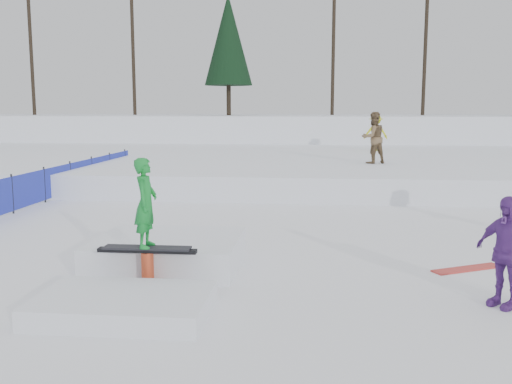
# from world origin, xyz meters

# --- Properties ---
(ground) EXTENTS (120.00, 120.00, 0.00)m
(ground) POSITION_xyz_m (0.00, 0.00, 0.00)
(ground) COLOR white
(snow_berm) EXTENTS (60.00, 14.00, 2.40)m
(snow_berm) POSITION_xyz_m (0.00, 30.00, 1.20)
(snow_berm) COLOR white
(snow_berm) RESTS_ON ground
(snow_midrise) EXTENTS (50.00, 18.00, 0.80)m
(snow_midrise) POSITION_xyz_m (0.00, 16.00, 0.40)
(snow_midrise) COLOR white
(snow_midrise) RESTS_ON ground
(safety_fence) EXTENTS (0.05, 16.00, 1.10)m
(safety_fence) POSITION_xyz_m (-6.50, 6.60, 0.55)
(safety_fence) COLOR #232EAB
(safety_fence) RESTS_ON ground
(treeline) EXTENTS (40.24, 4.22, 10.50)m
(treeline) POSITION_xyz_m (6.18, 28.28, 7.45)
(treeline) COLOR black
(treeline) RESTS_ON snow_berm
(walker_olive) EXTENTS (1.17, 1.07, 1.94)m
(walker_olive) POSITION_xyz_m (3.96, 11.87, 1.77)
(walker_olive) COLOR brown
(walker_olive) RESTS_ON snow_midrise
(walker_ygreen) EXTENTS (1.14, 0.66, 1.77)m
(walker_ygreen) POSITION_xyz_m (4.76, 18.55, 1.69)
(walker_ygreen) COLOR yellow
(walker_ygreen) RESTS_ON snow_midrise
(spectator_purple) EXTENTS (0.90, 1.01, 1.64)m
(spectator_purple) POSITION_xyz_m (4.50, -1.68, 0.82)
(spectator_purple) COLOR #673192
(spectator_purple) RESTS_ON ground
(loose_board_red) EXTENTS (1.37, 0.89, 0.03)m
(loose_board_red) POSITION_xyz_m (4.50, 0.26, 0.01)
(loose_board_red) COLOR #BB3530
(loose_board_red) RESTS_ON ground
(jib_rail_feature) EXTENTS (2.60, 4.40, 2.11)m
(jib_rail_feature) POSITION_xyz_m (-0.91, -0.80, 0.30)
(jib_rail_feature) COLOR white
(jib_rail_feature) RESTS_ON ground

